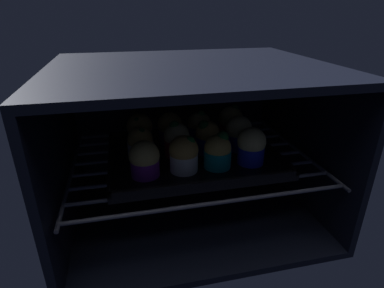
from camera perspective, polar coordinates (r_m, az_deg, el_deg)
name	(u,v)px	position (r cm, az deg, el deg)	size (l,w,h in cm)	color
oven_cavity	(188,138)	(76.06, -0.82, 1.09)	(59.00, 47.00, 37.00)	black
oven_rack	(191,158)	(73.72, -0.11, -2.59)	(54.80, 42.00, 0.80)	#444756
baking_tray	(192,155)	(72.68, 0.00, -2.05)	(37.96, 30.21, 2.20)	black
muffin_row0_col0	(145,160)	(62.36, -8.72, -2.86)	(6.14, 6.14, 7.49)	#7A238C
muffin_row0_col1	(184,154)	(63.38, -1.50, -1.85)	(6.08, 6.08, 7.80)	silver
muffin_row0_col2	(218,152)	(65.15, 4.77, -1.41)	(5.81, 5.81, 8.03)	#0C8C84
muffin_row0_col3	(251,146)	(67.72, 10.87, -0.36)	(6.17, 6.17, 8.11)	#1928B7
muffin_row1_col0	(141,144)	(69.63, -9.46, 0.08)	(5.81, 5.81, 7.42)	silver
muffin_row1_col1	(177,140)	(70.16, -2.83, 0.79)	(5.81, 5.81, 8.37)	red
muffin_row1_col2	(207,137)	(71.75, 2.82, 1.30)	(5.81, 5.81, 8.09)	#1928B7
muffin_row1_col3	(238,133)	(74.02, 8.56, 2.04)	(6.25, 6.25, 8.25)	#1928B7
muffin_row2_col0	(140,130)	(76.80, -9.60, 2.60)	(6.29, 6.29, 7.86)	#0C8C84
muffin_row2_col1	(170,128)	(77.72, -4.09, 2.96)	(6.22, 6.22, 7.57)	#7A238C
muffin_row2_col2	(199,127)	(78.55, 1.33, 3.20)	(5.94, 5.94, 7.89)	#1928B7
muffin_row2_col3	(231,122)	(80.63, 7.14, 3.98)	(6.21, 6.21, 8.67)	red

